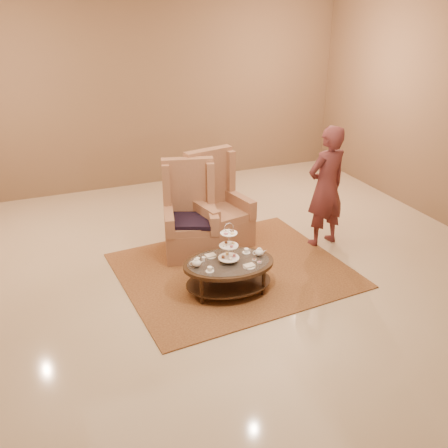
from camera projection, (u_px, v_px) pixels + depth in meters
name	position (u px, v px, depth m)	size (l,w,h in m)	color
ground	(225.00, 277.00, 6.73)	(8.00, 8.00, 0.00)	beige
ceiling	(225.00, 277.00, 6.73)	(8.00, 8.00, 0.02)	silver
wall_back	(145.00, 95.00, 9.36)	(8.00, 0.04, 3.50)	#816246
rug	(233.00, 270.00, 6.88)	(3.15, 2.70, 0.02)	olive
tea_table	(229.00, 267.00, 6.26)	(1.24, 0.93, 0.96)	black
armchair_left	(190.00, 223.00, 7.21)	(0.90, 0.92, 1.37)	#A06A4B
armchair_right	(217.00, 213.00, 7.50)	(0.90, 0.93, 1.41)	#A06A4B
person	(326.00, 187.00, 7.26)	(0.73, 0.54, 1.82)	#5B2728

